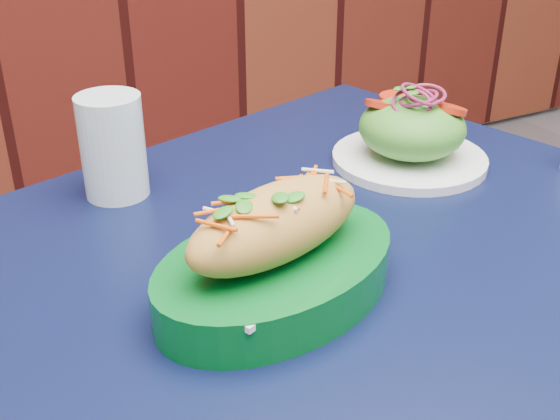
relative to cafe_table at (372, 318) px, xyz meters
name	(u,v)px	position (x,y,z in m)	size (l,w,h in m)	color
cafe_table	(372,318)	(0.00, 0.00, 0.00)	(0.99, 0.99, 0.75)	black
banh_mi_basket	(276,254)	(-0.13, -0.02, 0.13)	(0.30, 0.23, 0.12)	#055A1D
salad_plate	(411,134)	(0.17, 0.17, 0.13)	(0.20, 0.20, 0.11)	white
water_glass	(113,146)	(-0.20, 0.26, 0.15)	(0.08, 0.08, 0.12)	silver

